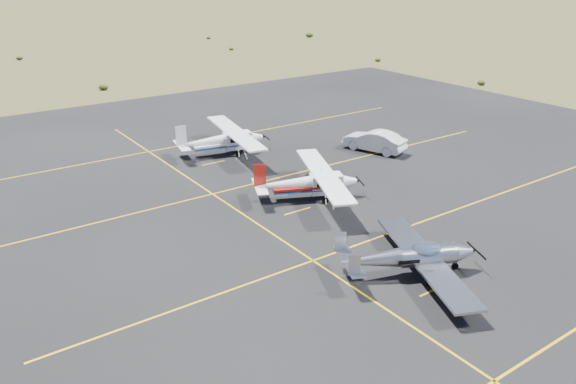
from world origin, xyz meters
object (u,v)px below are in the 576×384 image
object	(u,v)px
aircraft_low_wing	(412,257)
aircraft_plain	(222,140)
aircraft_cessna	(308,182)
sedan	(374,141)

from	to	relation	value
aircraft_low_wing	aircraft_plain	world-z (taller)	aircraft_plain
aircraft_cessna	aircraft_plain	xyz separation A→B (m)	(-0.08, 11.23, 0.05)
aircraft_cessna	aircraft_plain	distance (m)	11.24
aircraft_low_wing	sedan	size ratio (longest dim) A/B	1.79
aircraft_low_wing	aircraft_cessna	xyz separation A→B (m)	(1.60, 10.56, 0.17)
aircraft_plain	aircraft_low_wing	bearing A→B (deg)	-82.79
aircraft_low_wing	aircraft_cessna	bearing A→B (deg)	105.24
aircraft_cessna	aircraft_plain	world-z (taller)	aircraft_plain
aircraft_low_wing	aircraft_cessna	world-z (taller)	aircraft_cessna
aircraft_plain	sedan	distance (m)	12.27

